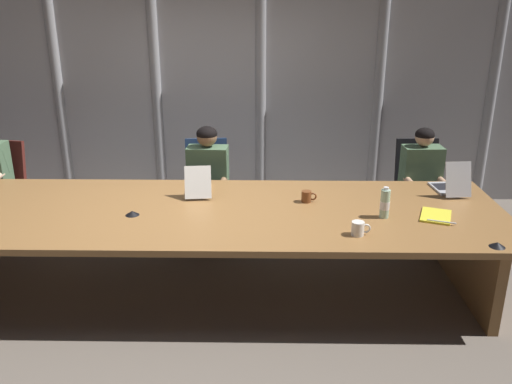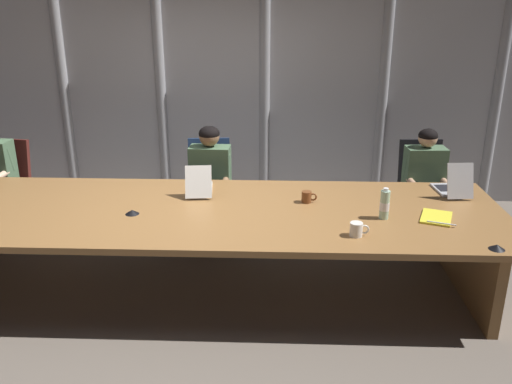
{
  "view_description": "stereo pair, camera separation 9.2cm",
  "coord_description": "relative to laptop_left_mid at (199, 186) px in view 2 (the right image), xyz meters",
  "views": [
    {
      "loc": [
        0.59,
        -3.97,
        2.34
      ],
      "look_at": [
        0.53,
        0.15,
        0.83
      ],
      "focal_mm": 37.41,
      "sensor_mm": 36.0,
      "label": 1
    },
    {
      "loc": [
        0.69,
        -3.97,
        2.34
      ],
      "look_at": [
        0.53,
        0.15,
        0.83
      ],
      "focal_mm": 37.41,
      "sensor_mm": 36.0,
      "label": 2
    }
  ],
  "objects": [
    {
      "name": "ground_plane",
      "position": [
        -0.02,
        -0.42,
        -0.79
      ],
      "size": [
        14.97,
        14.97,
        0.0
      ],
      "primitive_type": "plane",
      "color": "#6B6056"
    },
    {
      "name": "conference_table",
      "position": [
        -0.02,
        -0.42,
        -0.17
      ],
      "size": [
        5.06,
        1.49,
        0.73
      ],
      "color": "olive",
      "rests_on": "ground_plane"
    },
    {
      "name": "curtain_backdrop",
      "position": [
        -0.02,
        1.85,
        0.66
      ],
      "size": [
        7.48,
        0.17,
        2.89
      ],
      "color": "#B2B2B7",
      "rests_on": "ground_plane"
    },
    {
      "name": "laptop_left_mid",
      "position": [
        0.0,
        0.0,
        0.0
      ],
      "size": [
        0.27,
        0.46,
        0.27
      ],
      "rotation": [
        0.0,
        0.0,
        1.68
      ],
      "color": "beige",
      "rests_on": "conference_table"
    },
    {
      "name": "laptop_center",
      "position": [
        2.2,
        0.04,
        0.01
      ],
      "size": [
        0.26,
        0.43,
        0.31
      ],
      "rotation": [
        0.0,
        0.0,
        1.66
      ],
      "color": "#BCBCC1",
      "rests_on": "conference_table"
    },
    {
      "name": "office_chair_left_end",
      "position": [
        -2.18,
        0.79,
        -0.43
      ],
      "size": [
        0.6,
        0.6,
        0.94
      ],
      "rotation": [
        0.0,
        0.0,
        -1.71
      ],
      "color": "#511E19",
      "rests_on": "ground_plane"
    },
    {
      "name": "office_chair_left_mid",
      "position": [
        -0.01,
        0.79,
        -0.42
      ],
      "size": [
        0.6,
        0.6,
        0.97
      ],
      "rotation": [
        0.0,
        0.0,
        -1.47
      ],
      "color": "navy",
      "rests_on": "ground_plane"
    },
    {
      "name": "office_chair_center",
      "position": [
        2.17,
        0.79,
        -0.42
      ],
      "size": [
        0.6,
        0.6,
        0.98
      ],
      "rotation": [
        0.0,
        0.0,
        -1.52
      ],
      "color": "black",
      "rests_on": "ground_plane"
    },
    {
      "name": "person_left_mid",
      "position": [
        0.0,
        0.63,
        -0.12
      ],
      "size": [
        0.43,
        0.56,
        1.16
      ],
      "rotation": [
        0.0,
        0.0,
        -1.62
      ],
      "color": "#4C6B4C",
      "rests_on": "ground_plane"
    },
    {
      "name": "person_center",
      "position": [
        2.15,
        0.63,
        -0.13
      ],
      "size": [
        0.41,
        0.56,
        1.15
      ],
      "rotation": [
        0.0,
        0.0,
        -1.53
      ],
      "color": "#4C6B4C",
      "rests_on": "ground_plane"
    },
    {
      "name": "water_bottle_primary",
      "position": [
        1.51,
        -0.55,
        0.06
      ],
      "size": [
        0.07,
        0.07,
        0.25
      ],
      "color": "#ADD1B2",
      "rests_on": "conference_table"
    },
    {
      "name": "coffee_mug_near",
      "position": [
        0.93,
        -0.22,
        -0.0
      ],
      "size": [
        0.13,
        0.08,
        0.1
      ],
      "color": "brown",
      "rests_on": "conference_table"
    },
    {
      "name": "coffee_mug_far",
      "position": [
        1.25,
        -0.88,
        -0.0
      ],
      "size": [
        0.14,
        0.09,
        0.1
      ],
      "color": "white",
      "rests_on": "conference_table"
    },
    {
      "name": "conference_mic_left_side",
      "position": [
        -0.46,
        -0.54,
        -0.04
      ],
      "size": [
        0.11,
        0.11,
        0.03
      ],
      "primitive_type": "cone",
      "color": "black",
      "rests_on": "conference_table"
    },
    {
      "name": "conference_mic_middle",
      "position": [
        2.17,
        -1.06,
        -0.04
      ],
      "size": [
        0.11,
        0.11,
        0.03
      ],
      "primitive_type": "cone",
      "color": "black",
      "rests_on": "conference_table"
    },
    {
      "name": "spiral_notepad",
      "position": [
        1.91,
        -0.54,
        -0.04
      ],
      "size": [
        0.31,
        0.36,
        0.03
      ],
      "rotation": [
        0.0,
        0.0,
        -0.35
      ],
      "color": "yellow",
      "rests_on": "conference_table"
    }
  ]
}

